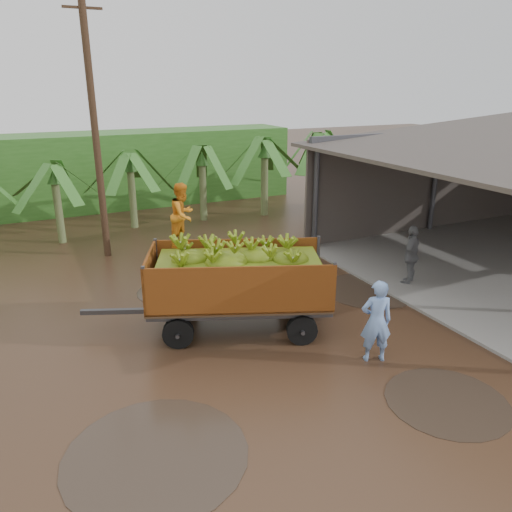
{
  "coord_description": "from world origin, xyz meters",
  "views": [
    {
      "loc": [
        -4.3,
        -9.32,
        5.9
      ],
      "look_at": [
        0.94,
        1.61,
        1.66
      ],
      "focal_mm": 35.0,
      "sensor_mm": 36.0,
      "label": 1
    }
  ],
  "objects_px": {
    "banana_trailer": "(237,278)",
    "utility_pole": "(95,130)",
    "man_grey": "(411,255)",
    "man_blue": "(376,321)"
  },
  "relations": [
    {
      "from": "man_blue",
      "to": "utility_pole",
      "type": "distance_m",
      "value": 11.24
    },
    {
      "from": "banana_trailer",
      "to": "utility_pole",
      "type": "height_order",
      "value": "utility_pole"
    },
    {
      "from": "banana_trailer",
      "to": "man_grey",
      "type": "height_order",
      "value": "banana_trailer"
    },
    {
      "from": "utility_pole",
      "to": "man_blue",
      "type": "bearing_deg",
      "value": -67.47
    },
    {
      "from": "banana_trailer",
      "to": "man_blue",
      "type": "height_order",
      "value": "banana_trailer"
    },
    {
      "from": "man_grey",
      "to": "banana_trailer",
      "type": "bearing_deg",
      "value": -28.5
    },
    {
      "from": "banana_trailer",
      "to": "man_blue",
      "type": "relative_size",
      "value": 3.17
    },
    {
      "from": "utility_pole",
      "to": "banana_trailer",
      "type": "bearing_deg",
      "value": -74.42
    },
    {
      "from": "banana_trailer",
      "to": "utility_pole",
      "type": "bearing_deg",
      "value": 127.88
    },
    {
      "from": "man_grey",
      "to": "utility_pole",
      "type": "relative_size",
      "value": 0.21
    }
  ]
}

